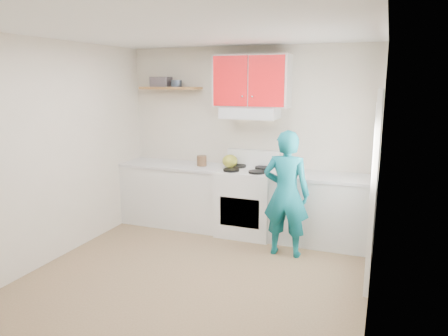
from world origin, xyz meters
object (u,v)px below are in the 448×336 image
at_px(kettle, 230,161).
at_px(tin, 176,83).
at_px(stove, 247,202).
at_px(person, 286,194).
at_px(crock, 202,162).

bearing_deg(kettle, tin, 173.48).
xyz_separation_m(stove, person, (0.67, -0.53, 0.32)).
bearing_deg(crock, tin, 166.11).
height_order(crock, person, person).
height_order(tin, crock, tin).
bearing_deg(crock, stove, -2.68).
height_order(stove, crock, crock).
relative_size(tin, kettle, 0.73).
bearing_deg(kettle, stove, -17.50).
distance_m(tin, kettle, 1.37).
bearing_deg(kettle, person, -34.69).
bearing_deg(tin, crock, -13.89).
height_order(stove, kettle, kettle).
relative_size(tin, person, 0.10).
distance_m(tin, person, 2.33).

